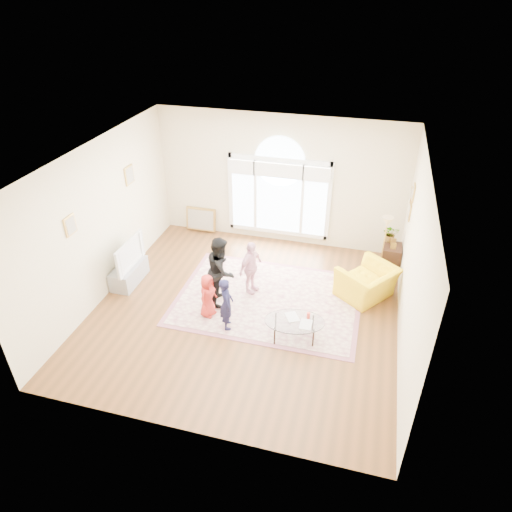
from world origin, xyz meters
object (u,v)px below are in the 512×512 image
(television, at_px, (126,253))
(coffee_table, at_px, (294,322))
(tv_console, at_px, (129,274))
(armchair, at_px, (367,282))
(area_rug, at_px, (268,299))

(television, relative_size, coffee_table, 0.92)
(tv_console, relative_size, coffee_table, 0.83)
(coffee_table, bearing_deg, armchair, 44.28)
(armchair, bearing_deg, coffee_table, 1.04)
(tv_console, xyz_separation_m, television, (0.01, -0.00, 0.53))
(area_rug, distance_m, coffee_table, 1.33)
(area_rug, relative_size, armchair, 3.33)
(tv_console, relative_size, television, 0.90)
(coffee_table, bearing_deg, tv_console, 157.12)
(tv_console, distance_m, coffee_table, 3.96)
(television, xyz_separation_m, armchair, (5.06, 0.81, -0.39))
(area_rug, bearing_deg, armchair, 18.41)
(television, bearing_deg, armchair, 9.05)
(coffee_table, distance_m, armchair, 2.07)
(area_rug, xyz_separation_m, coffee_table, (0.74, -1.04, 0.39))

